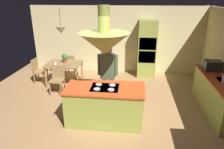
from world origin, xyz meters
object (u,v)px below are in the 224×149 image
person_at_island (108,73)px  chair_at_corner (38,69)px  microwave_on_counter (213,66)px  kitchen_island (105,105)px  potted_plant_on_table (65,58)px  chair_by_back_wall (70,64)px  chair_facing_island (57,78)px  oven_tower (147,49)px  cup_on_table (55,64)px  dining_table (64,66)px

person_at_island → chair_at_corner: bearing=152.3°
person_at_island → microwave_on_counter: bearing=14.9°
kitchen_island → potted_plant_on_table: size_ratio=6.10×
chair_by_back_wall → chair_at_corner: bearing=35.4°
chair_facing_island → chair_by_back_wall: (0.00, 1.34, 0.00)m
oven_tower → potted_plant_on_table: size_ratio=6.97×
microwave_on_counter → chair_by_back_wall: bearing=164.2°
chair_by_back_wall → oven_tower: bearing=-170.5°
kitchen_island → microwave_on_counter: microwave_on_counter is taller
chair_facing_island → chair_at_corner: same height
person_at_island → chair_by_back_wall: bearing=129.3°
oven_tower → chair_by_back_wall: (-2.80, -0.47, -0.54)m
oven_tower → chair_at_corner: (-3.75, -1.14, -0.54)m
chair_facing_island → cup_on_table: size_ratio=9.67×
chair_by_back_wall → chair_at_corner: size_ratio=1.00×
dining_table → cup_on_table: bearing=-132.7°
dining_table → potted_plant_on_table: bearing=78.3°
kitchen_island → chair_at_corner: 3.38m
dining_table → chair_at_corner: (-0.95, -0.00, -0.16)m
chair_facing_island → kitchen_island: bearing=-40.0°
chair_at_corner → potted_plant_on_table: size_ratio=2.90×
chair_by_back_wall → potted_plant_on_table: potted_plant_on_table is taller
potted_plant_on_table → cup_on_table: 0.41m
kitchen_island → chair_at_corner: (-2.65, 2.10, 0.05)m
chair_facing_island → chair_by_back_wall: 1.34m
oven_tower → chair_by_back_wall: 2.89m
chair_at_corner → chair_by_back_wall: bearing=-54.6°
dining_table → person_at_island: person_at_island is taller
dining_table → chair_facing_island: 0.69m
chair_by_back_wall → cup_on_table: size_ratio=9.67×
kitchen_island → person_at_island: size_ratio=1.06×
cup_on_table → oven_tower: bearing=24.5°
person_at_island → oven_tower: bearing=65.9°
chair_at_corner → potted_plant_on_table: bearing=-84.6°
cup_on_table → microwave_on_counter: microwave_on_counter is taller
oven_tower → potted_plant_on_table: oven_tower is taller
person_at_island → microwave_on_counter: (2.86, 0.76, 0.05)m
chair_by_back_wall → microwave_on_counter: (4.54, -1.29, 0.54)m
person_at_island → potted_plant_on_table: 2.21m
person_at_island → chair_facing_island: bearing=157.2°
person_at_island → potted_plant_on_table: bearing=138.5°
kitchen_island → dining_table: 2.71m
chair_at_corner → microwave_on_counter: bearing=-96.4°
chair_facing_island → microwave_on_counter: size_ratio=1.89×
chair_at_corner → cup_on_table: 0.83m
cup_on_table → microwave_on_counter: 4.77m
chair_by_back_wall → potted_plant_on_table: size_ratio=2.90×
cup_on_table → chair_facing_island: bearing=-65.1°
oven_tower → chair_facing_island: 3.38m
oven_tower → chair_facing_island: size_ratio=2.40×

